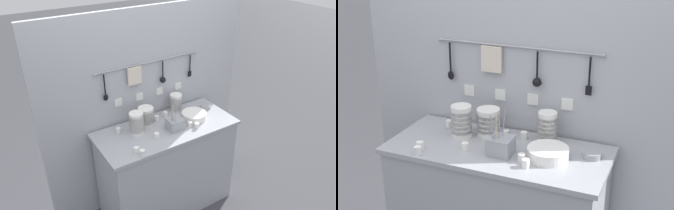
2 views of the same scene
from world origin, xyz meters
TOP-DOWN VIEW (x-y plane):
  - back_wall at (-0.00, 0.32)m, footprint 2.11×0.09m
  - bowl_stack_short_front at (-0.13, 0.15)m, footprint 0.14×0.14m
  - bowl_stack_wide_centre at (-0.27, 0.07)m, footprint 0.13×0.13m
  - bowl_stack_nested_right at (0.24, 0.20)m, footprint 0.11×0.11m
  - plate_stack at (0.31, -0.01)m, footprint 0.24×0.24m
  - steel_mixing_bowl at (0.53, 0.10)m, footprint 0.11×0.11m
  - cutlery_caddy at (0.05, -0.06)m, footprint 0.13×0.13m
  - cup_back_left at (0.19, -0.10)m, footprint 0.04×0.04m
  - cup_back_right at (0.10, 0.17)m, footprint 0.04×0.04m
  - cup_front_right at (-0.41, -0.19)m, footprint 0.04×0.04m
  - cup_edge_far at (-0.39, -0.25)m, footprint 0.04×0.04m
  - cup_mid_row at (-0.01, 0.15)m, footprint 0.04×0.04m
  - cup_by_caddy at (-0.16, -0.10)m, footprint 0.04×0.04m
  - cup_centre at (0.23, -0.15)m, footprint 0.04×0.04m
  - cup_edge_near at (-0.41, 0.16)m, footprint 0.04×0.04m

SIDE VIEW (x-z plane):
  - steel_mixing_bowl at x=0.53m, z-range 0.94..0.98m
  - cup_back_left at x=0.19m, z-range 0.94..0.99m
  - cup_back_right at x=0.10m, z-range 0.94..0.99m
  - cup_front_right at x=-0.41m, z-range 0.94..0.99m
  - cup_edge_far at x=-0.39m, z-range 0.94..0.99m
  - cup_mid_row at x=-0.01m, z-range 0.94..0.99m
  - cup_by_caddy at x=-0.16m, z-range 0.94..0.99m
  - cup_centre at x=0.23m, z-range 0.94..0.99m
  - cup_edge_near at x=-0.41m, z-range 0.94..0.99m
  - plate_stack at x=0.31m, z-range 0.94..1.00m
  - back_wall at x=0.00m, z-range 0.00..1.98m
  - cutlery_caddy at x=0.05m, z-range 0.86..1.12m
  - bowl_stack_short_front at x=-0.13m, z-range 0.94..1.11m
  - bowl_stack_nested_right at x=0.24m, z-range 0.94..1.13m
  - bowl_stack_wide_centre at x=-0.27m, z-range 0.94..1.14m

